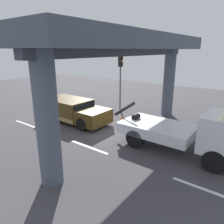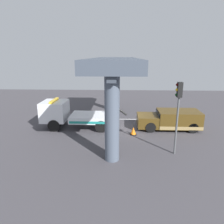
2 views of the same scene
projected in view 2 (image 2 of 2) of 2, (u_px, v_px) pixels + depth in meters
ground_plane at (126, 128)px, 17.99m from camera, size 60.00×40.00×0.10m
lane_stripe_west at (187, 120)px, 20.18m from camera, size 2.60×0.16×0.01m
lane_stripe_mid at (125, 119)px, 20.41m from camera, size 2.60×0.16×0.01m
lane_stripe_east at (65, 119)px, 20.63m from camera, size 2.60×0.16×0.01m
tow_truck_white at (71, 114)px, 17.84m from camera, size 7.26×2.46×2.46m
towed_van_green at (171, 120)px, 17.62m from camera, size 5.21×2.25×1.58m
overpass_structure at (115, 69)px, 16.69m from camera, size 3.60×13.26×5.86m
traffic_light_near at (178, 103)px, 12.42m from camera, size 0.39×0.32×4.58m
traffic_cone_orange at (133, 131)px, 16.46m from camera, size 0.50×0.50×0.60m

